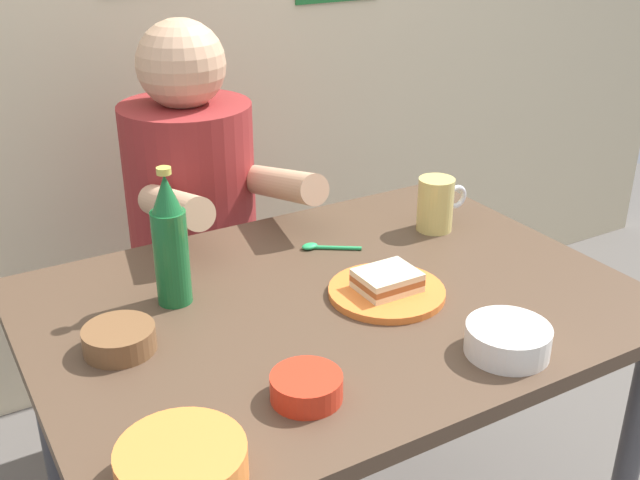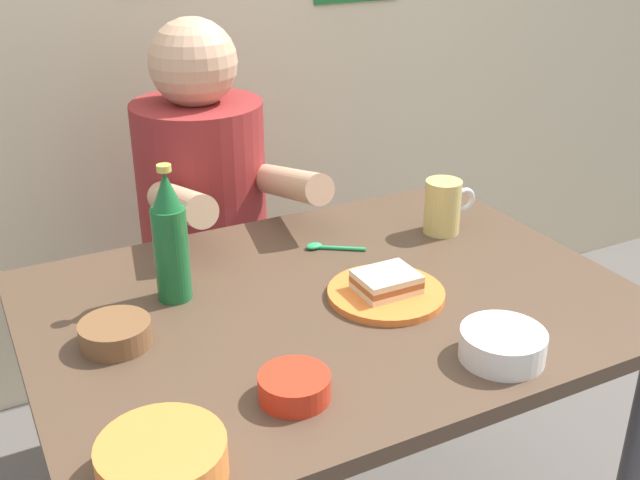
{
  "view_description": "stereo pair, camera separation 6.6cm",
  "coord_description": "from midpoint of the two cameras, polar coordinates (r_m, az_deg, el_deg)",
  "views": [
    {
      "loc": [
        -0.65,
        -1.06,
        1.44
      ],
      "look_at": [
        0.0,
        0.05,
        0.84
      ],
      "focal_mm": 42.74,
      "sensor_mm": 36.0,
      "label": 1
    },
    {
      "loc": [
        -0.59,
        -1.09,
        1.44
      ],
      "look_at": [
        0.0,
        0.05,
        0.84
      ],
      "focal_mm": 42.74,
      "sensor_mm": 36.0,
      "label": 2
    }
  ],
  "objects": [
    {
      "name": "sauce_bowl_chili",
      "position": [
        1.16,
        -0.26,
        -10.85
      ],
      "size": [
        0.11,
        0.11,
        0.04
      ],
      "color": "red",
      "rests_on": "dining_table"
    },
    {
      "name": "stool",
      "position": [
        2.11,
        -7.23,
        -6.39
      ],
      "size": [
        0.34,
        0.34,
        0.45
      ],
      "color": "#4C4C51",
      "rests_on": "ground"
    },
    {
      "name": "beer_mug",
      "position": [
        1.7,
        10.33,
        2.49
      ],
      "size": [
        0.13,
        0.08,
        0.12
      ],
      "color": "#D1BC66",
      "rests_on": "dining_table"
    },
    {
      "name": "spoon",
      "position": [
        1.61,
        1.5,
        -0.53
      ],
      "size": [
        0.11,
        0.08,
        0.01
      ],
      "color": "#26A559",
      "rests_on": "dining_table"
    },
    {
      "name": "condiment_bowl_brown",
      "position": [
        1.31,
        -13.68,
        -6.76
      ],
      "size": [
        0.12,
        0.12,
        0.04
      ],
      "color": "brown",
      "rests_on": "dining_table"
    },
    {
      "name": "dining_table",
      "position": [
        1.47,
        2.2,
        -7.59
      ],
      "size": [
        1.1,
        0.8,
        0.74
      ],
      "color": "#4C3828",
      "rests_on": "ground"
    },
    {
      "name": "beer_bottle",
      "position": [
        1.39,
        -9.81,
        -0.01
      ],
      "size": [
        0.06,
        0.06,
        0.26
      ],
      "color": "#19602D",
      "rests_on": "dining_table"
    },
    {
      "name": "rice_bowl_white",
      "position": [
        1.28,
        14.97,
        -7.52
      ],
      "size": [
        0.14,
        0.14,
        0.05
      ],
      "color": "silver",
      "rests_on": "dining_table"
    },
    {
      "name": "sandwich",
      "position": [
        1.42,
        6.33,
        -3.14
      ],
      "size": [
        0.11,
        0.09,
        0.04
      ],
      "color": "beige",
      "rests_on": "plate_orange"
    },
    {
      "name": "person_seated",
      "position": [
        1.92,
        -7.78,
        4.16
      ],
      "size": [
        0.33,
        0.56,
        0.72
      ],
      "color": "maroon",
      "rests_on": "stool"
    },
    {
      "name": "soup_bowl_orange",
      "position": [
        1.03,
        -9.88,
        -15.84
      ],
      "size": [
        0.17,
        0.17,
        0.05
      ],
      "color": "orange",
      "rests_on": "dining_table"
    },
    {
      "name": "plate_orange",
      "position": [
        1.43,
        6.28,
        -4.03
      ],
      "size": [
        0.22,
        0.22,
        0.01
      ],
      "primitive_type": "cylinder",
      "color": "orange",
      "rests_on": "dining_table"
    }
  ]
}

